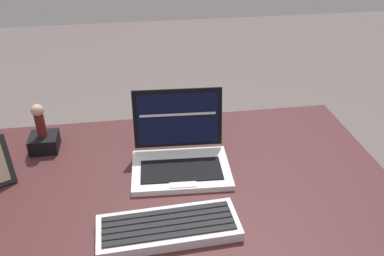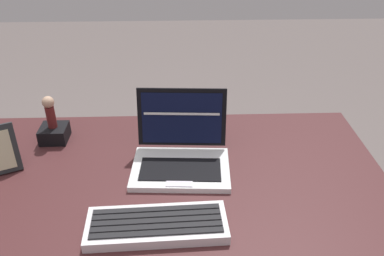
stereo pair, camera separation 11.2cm
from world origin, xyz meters
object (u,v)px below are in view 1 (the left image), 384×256
(external_keyboard, at_px, (169,227))
(figurine, at_px, (39,119))
(laptop_front, at_px, (180,154))
(figurine_stand, at_px, (44,142))

(external_keyboard, xyz_separation_m, figurine, (-0.35, 0.42, 0.10))
(laptop_front, relative_size, figurine_stand, 3.42)
(laptop_front, bearing_deg, external_keyboard, -103.24)
(figurine_stand, bearing_deg, laptop_front, -20.55)
(laptop_front, height_order, external_keyboard, laptop_front)
(figurine, bearing_deg, figurine_stand, 180.00)
(external_keyboard, distance_m, figurine_stand, 0.54)
(figurine_stand, bearing_deg, figurine, 0.00)
(laptop_front, xyz_separation_m, figurine_stand, (-0.41, 0.15, -0.02))
(laptop_front, relative_size, figurine, 2.69)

